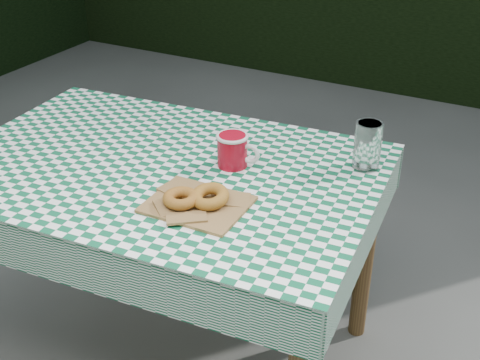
% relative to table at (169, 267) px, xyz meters
% --- Properties ---
extents(table, '(1.32, 0.93, 0.75)m').
position_rel_table_xyz_m(table, '(0.00, 0.00, 0.00)').
color(table, '#56371D').
rests_on(table, ground).
extents(tablecloth, '(1.35, 0.96, 0.01)m').
position_rel_table_xyz_m(tablecloth, '(-0.00, 0.00, 0.38)').
color(tablecloth, '#0C5233').
rests_on(tablecloth, table).
extents(paper_bag, '(0.27, 0.21, 0.01)m').
position_rel_table_xyz_m(paper_bag, '(0.21, -0.15, 0.39)').
color(paper_bag, olive).
rests_on(paper_bag, tablecloth).
extents(bagel_front, '(0.10, 0.10, 0.03)m').
position_rel_table_xyz_m(bagel_front, '(0.18, -0.18, 0.41)').
color(bagel_front, '#A15F21').
rests_on(bagel_front, paper_bag).
extents(bagel_back, '(0.13, 0.13, 0.03)m').
position_rel_table_xyz_m(bagel_back, '(0.24, -0.13, 0.41)').
color(bagel_back, '#A16221').
rests_on(bagel_back, paper_bag).
extents(coffee_mug, '(0.19, 0.19, 0.10)m').
position_rel_table_xyz_m(coffee_mug, '(0.19, 0.10, 0.43)').
color(coffee_mug, maroon).
rests_on(coffee_mug, tablecloth).
extents(drinking_glass, '(0.08, 0.08, 0.14)m').
position_rel_table_xyz_m(drinking_glass, '(0.54, 0.27, 0.45)').
color(drinking_glass, white).
rests_on(drinking_glass, tablecloth).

